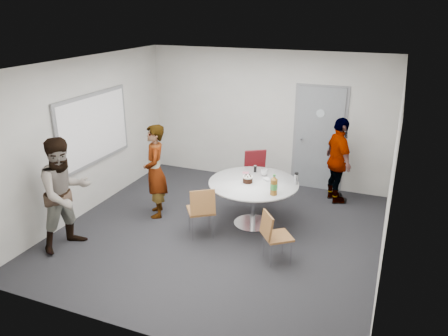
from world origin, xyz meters
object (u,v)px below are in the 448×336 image
at_px(chair_far, 256,170).
at_px(person_right, 338,161).
at_px(chair_near_right, 273,233).
at_px(person_left, 65,194).
at_px(whiteboard, 94,129).
at_px(chair_near_left, 202,208).
at_px(table, 255,188).
at_px(person_main, 155,171).
at_px(door, 319,139).

bearing_deg(chair_far, person_right, 161.10).
bearing_deg(chair_near_right, person_left, -114.00).
bearing_deg(whiteboard, chair_near_left, -11.08).
bearing_deg(table, chair_near_right, -58.67).
xyz_separation_m(whiteboard, chair_far, (2.58, 1.38, -0.89)).
distance_m(chair_near_left, chair_far, 1.86).
xyz_separation_m(chair_far, person_right, (1.46, 0.37, 0.25)).
relative_size(table, person_right, 0.91).
bearing_deg(chair_far, person_main, 12.16).
distance_m(door, chair_near_right, 3.04).
bearing_deg(chair_near_right, whiteboard, -138.99).
relative_size(chair_far, person_main, 0.56).
xyz_separation_m(table, chair_near_right, (0.60, -0.98, -0.20)).
bearing_deg(whiteboard, door, 32.66).
relative_size(chair_near_right, chair_far, 0.85).
relative_size(chair_near_left, person_main, 0.52).
xyz_separation_m(chair_near_left, person_right, (1.76, 2.20, 0.29)).
height_order(whiteboard, chair_near_right, whiteboard).
height_order(table, chair_near_left, table).
bearing_deg(person_right, person_main, 91.28).
distance_m(door, chair_near_left, 3.06).
bearing_deg(table, person_main, -170.93).
height_order(table, chair_far, table).
distance_m(door, whiteboard, 4.25).
xyz_separation_m(chair_far, person_left, (-2.07, -2.82, 0.31)).
bearing_deg(table, chair_far, 106.58).
relative_size(chair_near_right, person_left, 0.45).
distance_m(table, person_main, 1.74).
relative_size(whiteboard, person_left, 1.09).
bearing_deg(door, table, -107.90).
height_order(chair_near_left, chair_far, chair_far).
bearing_deg(chair_near_right, chair_near_left, -139.65).
relative_size(door, person_right, 1.31).
relative_size(chair_near_left, person_right, 0.53).
xyz_separation_m(door, chair_near_right, (-0.05, -2.99, -0.56)).
relative_size(whiteboard, chair_near_left, 2.22).
distance_m(whiteboard, chair_near_left, 2.50).
height_order(chair_near_left, person_main, person_main).
xyz_separation_m(chair_far, person_main, (-1.38, -1.39, 0.26)).
bearing_deg(whiteboard, table, 5.31).
height_order(person_left, person_right, person_left).
height_order(whiteboard, chair_near_left, whiteboard).
distance_m(chair_near_left, chair_near_right, 1.26).
bearing_deg(person_main, chair_far, 104.63).
height_order(chair_near_left, chair_near_right, chair_near_left).
bearing_deg(chair_near_left, whiteboard, 133.72).
bearing_deg(door, whiteboard, -147.34).
xyz_separation_m(person_left, person_right, (3.52, 3.18, -0.06)).
distance_m(chair_near_left, person_right, 2.83).
height_order(chair_near_left, person_right, person_right).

